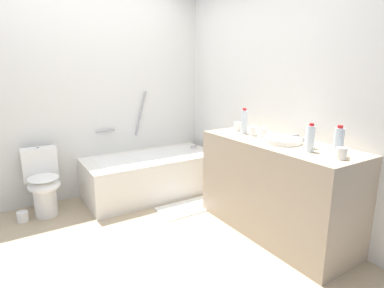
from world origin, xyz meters
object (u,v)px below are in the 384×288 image
(sink_basin, at_px, (282,140))
(drinking_glass_1, at_px, (253,131))
(water_bottle_1, at_px, (244,122))
(drinking_glass_3, at_px, (237,126))
(water_bottle_2, at_px, (311,138))
(bathtub, at_px, (152,173))
(bath_mat, at_px, (187,208))
(toilet, at_px, (43,182))
(water_bottle_3, at_px, (309,137))
(water_bottle_0, at_px, (339,142))
(sink_faucet, at_px, (297,137))
(drinking_glass_2, at_px, (263,133))
(drinking_glass_0, at_px, (341,153))
(toilet_paper_roll, at_px, (23,217))

(sink_basin, relative_size, drinking_glass_1, 3.72)
(water_bottle_1, relative_size, drinking_glass_3, 2.87)
(water_bottle_2, height_order, drinking_glass_1, water_bottle_2)
(bathtub, distance_m, bath_mat, 0.68)
(toilet, xyz_separation_m, sink_basin, (1.81, -1.65, 0.55))
(water_bottle_2, height_order, bath_mat, water_bottle_2)
(sink_basin, relative_size, water_bottle_2, 1.46)
(water_bottle_2, distance_m, water_bottle_3, 0.12)
(water_bottle_0, bearing_deg, bathtub, 106.33)
(sink_faucet, distance_m, water_bottle_2, 0.42)
(sink_faucet, height_order, drinking_glass_1, drinking_glass_1)
(toilet, distance_m, sink_basin, 2.51)
(toilet, distance_m, drinking_glass_2, 2.37)
(sink_basin, height_order, drinking_glass_3, drinking_glass_3)
(drinking_glass_0, bearing_deg, toilet_paper_roll, 132.91)
(toilet, relative_size, toilet_paper_roll, 6.58)
(bath_mat, bearing_deg, water_bottle_1, -45.64)
(drinking_glass_1, distance_m, drinking_glass_3, 0.28)
(drinking_glass_0, height_order, drinking_glass_2, drinking_glass_2)
(sink_faucet, height_order, bath_mat, sink_faucet)
(drinking_glass_2, bearing_deg, sink_faucet, -57.83)
(toilet_paper_roll, bearing_deg, water_bottle_0, -45.37)
(water_bottle_0, bearing_deg, water_bottle_3, 85.89)
(water_bottle_3, bearing_deg, drinking_glass_1, 93.81)
(toilet_paper_roll, bearing_deg, water_bottle_3, -41.07)
(sink_faucet, bearing_deg, drinking_glass_2, 122.17)
(water_bottle_3, distance_m, drinking_glass_1, 0.63)
(drinking_glass_3, relative_size, bath_mat, 0.14)
(toilet, relative_size, water_bottle_2, 3.13)
(bath_mat, bearing_deg, sink_basin, -65.28)
(water_bottle_2, xyz_separation_m, drinking_glass_3, (0.08, 0.99, -0.06))
(water_bottle_3, xyz_separation_m, drinking_glass_2, (-0.02, 0.52, -0.05))
(water_bottle_3, bearing_deg, drinking_glass_2, 91.86)
(water_bottle_0, distance_m, water_bottle_2, 0.21)
(drinking_glass_1, xyz_separation_m, drinking_glass_3, (0.03, 0.28, 0.00))
(water_bottle_1, xyz_separation_m, water_bottle_3, (0.05, -0.76, -0.03))
(sink_faucet, relative_size, water_bottle_0, 0.64)
(drinking_glass_1, relative_size, drinking_glass_2, 0.98)
(drinking_glass_3, bearing_deg, toilet, 151.85)
(sink_faucet, height_order, toilet_paper_roll, sink_faucet)
(drinking_glass_3, bearing_deg, water_bottle_2, -94.67)
(drinking_glass_2, height_order, bath_mat, drinking_glass_2)
(water_bottle_1, xyz_separation_m, drinking_glass_1, (0.01, -0.13, -0.08))
(sink_faucet, xyz_separation_m, toilet_paper_roll, (-2.24, 1.58, -0.88))
(water_bottle_3, bearing_deg, water_bottle_2, -138.91)
(sink_basin, relative_size, toilet_paper_roll, 3.07)
(drinking_glass_3, bearing_deg, drinking_glass_1, -96.16)
(drinking_glass_1, bearing_deg, toilet_paper_roll, 149.80)
(bathtub, bearing_deg, toilet, 175.50)
(drinking_glass_2, bearing_deg, bathtub, 115.46)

